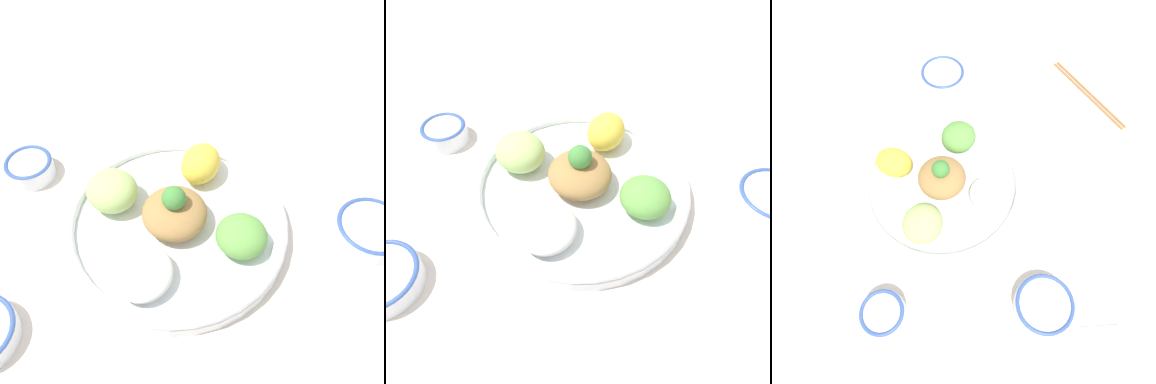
% 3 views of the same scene
% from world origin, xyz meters
% --- Properties ---
extents(ground_plane, '(2.40, 2.40, 0.00)m').
position_xyz_m(ground_plane, '(0.00, 0.00, 0.00)').
color(ground_plane, silver).
extents(salad_platter, '(0.35, 0.35, 0.10)m').
position_xyz_m(salad_platter, '(0.04, 0.04, 0.03)').
color(salad_platter, white).
rests_on(salad_platter, ground_plane).
extents(sauce_bowl_red, '(0.08, 0.08, 0.04)m').
position_xyz_m(sauce_bowl_red, '(-0.20, -0.11, 0.02)').
color(sauce_bowl_red, white).
rests_on(sauce_bowl_red, ground_plane).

